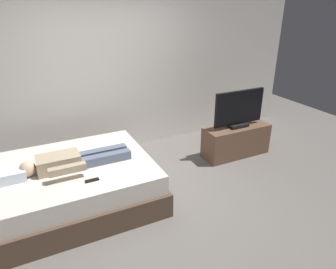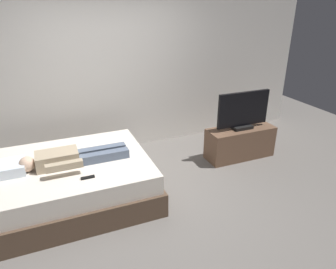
% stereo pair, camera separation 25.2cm
% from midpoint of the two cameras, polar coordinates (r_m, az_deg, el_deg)
% --- Properties ---
extents(ground_plane, '(10.00, 10.00, 0.00)m').
position_cam_midpoint_polar(ground_plane, '(3.98, -5.72, -12.46)').
color(ground_plane, slate).
extents(back_wall, '(6.40, 0.10, 2.80)m').
position_cam_midpoint_polar(back_wall, '(5.08, -9.24, 12.71)').
color(back_wall, silver).
rests_on(back_wall, ground).
extents(bed, '(2.02, 1.57, 0.54)m').
position_cam_midpoint_polar(bed, '(4.01, -19.48, -9.02)').
color(bed, brown).
rests_on(bed, ground).
extents(pillow, '(0.48, 0.34, 0.12)m').
position_cam_midpoint_polar(pillow, '(3.87, -30.33, -6.58)').
color(pillow, white).
rests_on(pillow, bed).
extents(person, '(1.26, 0.46, 0.18)m').
position_cam_midpoint_polar(person, '(3.79, -19.65, -4.78)').
color(person, tan).
rests_on(person, bed).
extents(remote, '(0.15, 0.04, 0.02)m').
position_cam_midpoint_polar(remote, '(3.48, -16.08, -8.26)').
color(remote, black).
rests_on(remote, bed).
extents(tv_stand, '(1.10, 0.40, 0.50)m').
position_cam_midpoint_polar(tv_stand, '(5.07, 11.19, -1.14)').
color(tv_stand, brown).
rests_on(tv_stand, ground).
extents(tv, '(0.88, 0.20, 0.59)m').
position_cam_midpoint_polar(tv, '(4.87, 11.68, 4.58)').
color(tv, black).
rests_on(tv, tv_stand).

